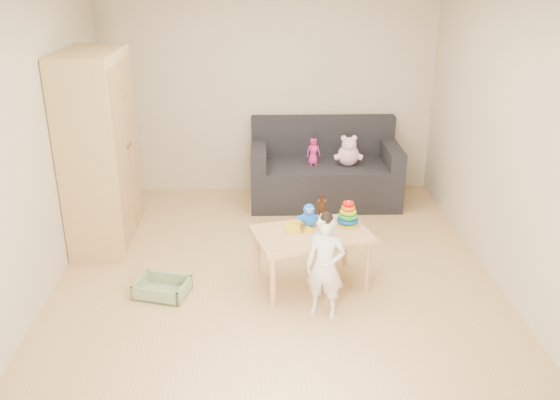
{
  "coord_description": "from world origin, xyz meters",
  "views": [
    {
      "loc": [
        -0.16,
        -4.87,
        2.74
      ],
      "look_at": [
        0.05,
        0.25,
        0.65
      ],
      "focal_mm": 38.0,
      "sensor_mm": 36.0,
      "label": 1
    }
  ],
  "objects_px": {
    "wardrobe": "(100,151)",
    "toddler": "(325,267)",
    "sofa": "(324,182)",
    "play_table": "(311,259)"
  },
  "relations": [
    {
      "from": "play_table",
      "to": "toddler",
      "type": "distance_m",
      "value": 0.51
    },
    {
      "from": "wardrobe",
      "to": "sofa",
      "type": "relative_size",
      "value": 1.12
    },
    {
      "from": "wardrobe",
      "to": "toddler",
      "type": "bearing_deg",
      "value": -35.54
    },
    {
      "from": "wardrobe",
      "to": "toddler",
      "type": "relative_size",
      "value": 2.24
    },
    {
      "from": "play_table",
      "to": "toddler",
      "type": "bearing_deg",
      "value": -82.19
    },
    {
      "from": "play_table",
      "to": "sofa",
      "type": "bearing_deg",
      "value": 80.35
    },
    {
      "from": "sofa",
      "to": "play_table",
      "type": "distance_m",
      "value": 2.01
    },
    {
      "from": "wardrobe",
      "to": "play_table",
      "type": "height_order",
      "value": "wardrobe"
    },
    {
      "from": "sofa",
      "to": "play_table",
      "type": "bearing_deg",
      "value": -98.83
    },
    {
      "from": "wardrobe",
      "to": "sofa",
      "type": "distance_m",
      "value": 2.66
    }
  ]
}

